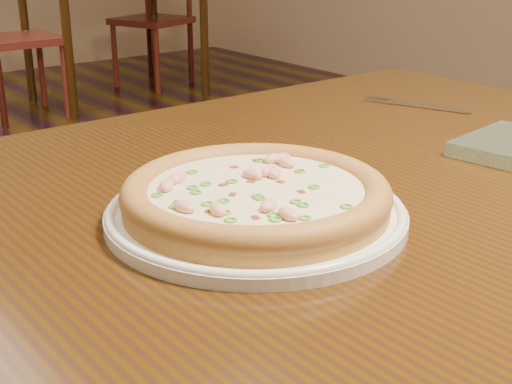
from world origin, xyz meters
TOP-DOWN VIEW (x-y plane):
  - hero_table at (0.32, -0.22)m, footprint 1.20×0.80m
  - plate at (0.20, -0.27)m, footprint 0.29×0.29m
  - pizza at (0.20, -0.27)m, footprint 0.26×0.26m
  - fork at (0.69, -0.07)m, footprint 0.07×0.17m
  - chair_c at (1.17, 3.14)m, footprint 0.43×0.43m
  - chair_d at (2.29, 3.44)m, footprint 0.54×0.54m

SIDE VIEW (x-z plane):
  - chair_c at x=1.17m, z-range -0.04..0.91m
  - chair_d at x=2.29m, z-range -0.04..0.91m
  - hero_table at x=0.32m, z-range 0.28..1.03m
  - fork at x=0.69m, z-range 0.75..0.75m
  - plate at x=0.20m, z-range 0.75..0.77m
  - pizza at x=0.20m, z-range 0.76..0.79m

